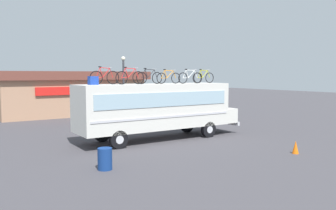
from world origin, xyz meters
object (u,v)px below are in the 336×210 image
rooftop_bicycle_2 (130,77)px  rooftop_bicycle_1 (105,77)px  luggage_bag_1 (93,80)px  traffic_cone (296,147)px  rooftop_bicycle_6 (204,77)px  street_lamp (124,87)px  trash_bin (105,159)px  bus (157,107)px  rooftop_bicycle_5 (190,77)px  rooftop_bicycle_4 (169,78)px  rooftop_bicycle_3 (149,77)px

rooftop_bicycle_2 → rooftop_bicycle_1: bearing=160.4°
luggage_bag_1 → traffic_cone: luggage_bag_1 is taller
rooftop_bicycle_6 → street_lamp: 5.77m
rooftop_bicycle_1 → trash_bin: 6.15m
bus → street_lamp: size_ratio=2.03×
luggage_bag_1 → rooftop_bicycle_5: bearing=-5.9°
rooftop_bicycle_5 → rooftop_bicycle_6: size_ratio=1.07×
rooftop_bicycle_2 → rooftop_bicycle_6: 5.19m
trash_bin → street_lamp: street_lamp is taller
rooftop_bicycle_1 → traffic_cone: 10.43m
trash_bin → traffic_cone: bearing=-15.2°
rooftop_bicycle_4 → rooftop_bicycle_5: rooftop_bicycle_5 is taller
rooftop_bicycle_1 → rooftop_bicycle_5: size_ratio=0.98×
rooftop_bicycle_1 → street_lamp: bearing=52.9°
rooftop_bicycle_3 → rooftop_bicycle_1: bearing=172.4°
luggage_bag_1 → trash_bin: bearing=-106.2°
luggage_bag_1 → rooftop_bicycle_2: (2.01, -0.31, 0.17)m
rooftop_bicycle_2 → traffic_cone: size_ratio=2.77×
rooftop_bicycle_1 → rooftop_bicycle_2: size_ratio=0.97×
rooftop_bicycle_6 → rooftop_bicycle_2: bearing=179.8°
rooftop_bicycle_3 → street_lamp: size_ratio=0.34×
street_lamp → luggage_bag_1: bearing=-131.8°
rooftop_bicycle_5 → rooftop_bicycle_3: bearing=171.0°
luggage_bag_1 → rooftop_bicycle_2: 2.04m
rooftop_bicycle_6 → traffic_cone: (0.27, -6.72, -3.33)m
luggage_bag_1 → trash_bin: 5.73m
rooftop_bicycle_4 → rooftop_bicycle_5: size_ratio=0.96×
traffic_cone → street_lamp: street_lamp is taller
rooftop_bicycle_6 → trash_bin: (-8.56, -4.32, -3.20)m
rooftop_bicycle_1 → rooftop_bicycle_4: size_ratio=1.02×
bus → street_lamp: bearing=89.6°
street_lamp → rooftop_bicycle_6: bearing=-54.4°
rooftop_bicycle_4 → traffic_cone: (2.86, -6.82, -3.32)m
bus → rooftop_bicycle_6: rooftop_bicycle_6 is taller
rooftop_bicycle_1 → rooftop_bicycle_3: rooftop_bicycle_1 is taller
rooftop_bicycle_1 → rooftop_bicycle_4: (3.90, -0.38, -0.04)m
rooftop_bicycle_1 → rooftop_bicycle_3: (2.60, -0.35, -0.03)m
rooftop_bicycle_3 → traffic_cone: 8.68m
bus → luggage_bag_1: 4.15m
rooftop_bicycle_5 → rooftop_bicycle_6: (1.29, 0.28, -0.00)m
rooftop_bicycle_4 → street_lamp: street_lamp is taller
rooftop_bicycle_2 → rooftop_bicycle_3: (1.30, 0.12, -0.02)m
rooftop_bicycle_2 → traffic_cone: bearing=-50.9°
rooftop_bicycle_5 → luggage_bag_1: bearing=174.1°
rooftop_bicycle_3 → rooftop_bicycle_5: rooftop_bicycle_3 is taller
luggage_bag_1 → rooftop_bicycle_5: 5.94m
trash_bin → rooftop_bicycle_1: bearing=66.8°
rooftop_bicycle_2 → trash_bin: size_ratio=1.98×
rooftop_bicycle_1 → rooftop_bicycle_6: (6.49, -0.48, -0.04)m
bus → rooftop_bicycle_4: 1.87m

